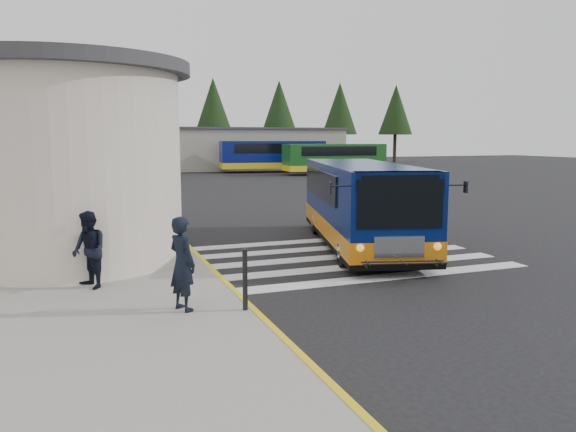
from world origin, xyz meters
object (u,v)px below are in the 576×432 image
object	(u,v)px
pedestrian_a	(182,264)
far_bus_a	(272,155)
transit_bus	(361,207)
bollard	(245,280)
far_bus_b	(334,157)
pedestrian_b	(89,250)

from	to	relation	value
pedestrian_a	far_bus_a	xyz separation A→B (m)	(15.37, 39.99, 0.63)
transit_bus	bollard	xyz separation A→B (m)	(-5.02, -5.20, -0.46)
transit_bus	pedestrian_a	world-z (taller)	transit_bus
bollard	far_bus_a	world-z (taller)	far_bus_a
transit_bus	far_bus_b	world-z (taller)	far_bus_b
pedestrian_b	far_bus_a	bearing A→B (deg)	131.36
transit_bus	bollard	distance (m)	7.24
pedestrian_b	far_bus_a	distance (m)	41.47
transit_bus	far_bus_b	xyz separation A→B (m)	(13.27, 30.06, 0.33)
transit_bus	pedestrian_b	world-z (taller)	transit_bus
pedestrian_a	bollard	world-z (taller)	pedestrian_a
pedestrian_b	far_bus_b	xyz separation A→B (m)	(20.81, 32.76, 0.55)
pedestrian_a	far_bus_b	size ratio (longest dim) A/B	0.19
transit_bus	far_bus_b	distance (m)	32.86
far_bus_b	pedestrian_b	bearing A→B (deg)	150.35
pedestrian_b	pedestrian_a	bearing A→B (deg)	10.68
pedestrian_b	far_bus_a	xyz separation A→B (m)	(16.87, 37.88, 0.69)
pedestrian_a	transit_bus	bearing A→B (deg)	-77.06
transit_bus	pedestrian_a	distance (m)	7.73
pedestrian_a	bollard	distance (m)	1.13
far_bus_b	bollard	bearing A→B (deg)	155.36
pedestrian_a	bollard	size ratio (longest dim) A/B	1.53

